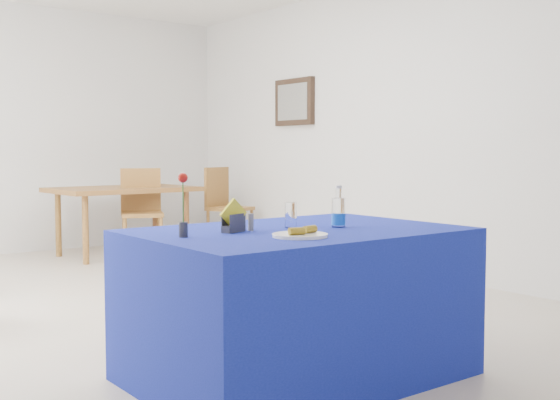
{
  "coord_description": "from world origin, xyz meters",
  "views": [
    {
      "loc": [
        -2.44,
        -4.57,
        1.15
      ],
      "look_at": [
        -0.42,
        -1.92,
        0.92
      ],
      "focal_mm": 45.0,
      "sensor_mm": 36.0,
      "label": 1
    }
  ],
  "objects_px": {
    "blue_table": "(298,303)",
    "chair_bg_left": "(141,206)",
    "water_bottle": "(339,213)",
    "chair_bg_right": "(224,202)",
    "oak_table": "(123,194)",
    "plate": "(300,235)"
  },
  "relations": [
    {
      "from": "plate",
      "to": "chair_bg_right",
      "type": "height_order",
      "value": "chair_bg_right"
    },
    {
      "from": "oak_table",
      "to": "chair_bg_left",
      "type": "bearing_deg",
      "value": -73.27
    },
    {
      "from": "water_bottle",
      "to": "chair_bg_right",
      "type": "bearing_deg",
      "value": 64.37
    },
    {
      "from": "water_bottle",
      "to": "chair_bg_left",
      "type": "distance_m",
      "value": 4.34
    },
    {
      "from": "plate",
      "to": "chair_bg_left",
      "type": "bearing_deg",
      "value": 72.68
    },
    {
      "from": "blue_table",
      "to": "water_bottle",
      "type": "relative_size",
      "value": 7.44
    },
    {
      "from": "plate",
      "to": "water_bottle",
      "type": "bearing_deg",
      "value": 26.27
    },
    {
      "from": "oak_table",
      "to": "chair_bg_left",
      "type": "distance_m",
      "value": 0.32
    },
    {
      "from": "water_bottle",
      "to": "oak_table",
      "type": "height_order",
      "value": "water_bottle"
    },
    {
      "from": "blue_table",
      "to": "chair_bg_left",
      "type": "height_order",
      "value": "chair_bg_left"
    },
    {
      "from": "oak_table",
      "to": "chair_bg_right",
      "type": "relative_size",
      "value": 1.61
    },
    {
      "from": "plate",
      "to": "water_bottle",
      "type": "height_order",
      "value": "water_bottle"
    },
    {
      "from": "chair_bg_right",
      "to": "water_bottle",
      "type": "bearing_deg",
      "value": -135.94
    },
    {
      "from": "blue_table",
      "to": "chair_bg_right",
      "type": "distance_m",
      "value": 4.84
    },
    {
      "from": "water_bottle",
      "to": "blue_table",
      "type": "bearing_deg",
      "value": 167.82
    },
    {
      "from": "oak_table",
      "to": "blue_table",
      "type": "bearing_deg",
      "value": -103.89
    },
    {
      "from": "oak_table",
      "to": "chair_bg_right",
      "type": "xyz_separation_m",
      "value": [
        1.19,
        -0.21,
        -0.12
      ]
    },
    {
      "from": "water_bottle",
      "to": "chair_bg_right",
      "type": "xyz_separation_m",
      "value": [
        2.06,
        4.3,
        -0.28
      ]
    },
    {
      "from": "plate",
      "to": "chair_bg_left",
      "type": "distance_m",
      "value": 4.65
    },
    {
      "from": "oak_table",
      "to": "water_bottle",
      "type": "bearing_deg",
      "value": -100.94
    },
    {
      "from": "blue_table",
      "to": "oak_table",
      "type": "distance_m",
      "value": 4.6
    },
    {
      "from": "plate",
      "to": "oak_table",
      "type": "bearing_deg",
      "value": 74.61
    }
  ]
}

